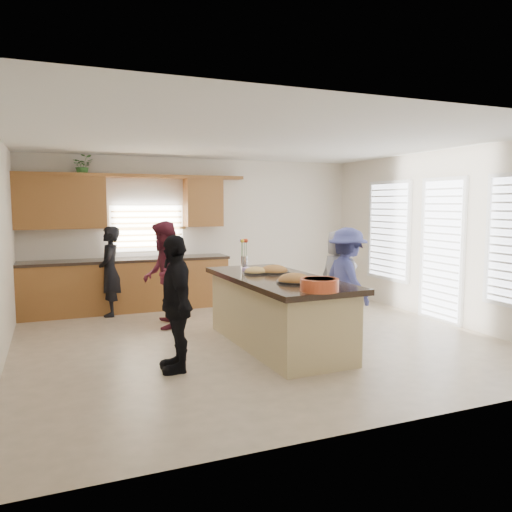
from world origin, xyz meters
name	(u,v)px	position (x,y,z in m)	size (l,w,h in m)	color
floor	(257,340)	(0.00, 0.00, 0.00)	(6.50, 6.50, 0.00)	beige
room_shell	(257,206)	(0.00, 0.00, 1.90)	(6.52, 6.02, 2.81)	silver
back_cabinetry	(124,261)	(-1.47, 2.73, 0.91)	(4.08, 0.66, 2.46)	brown
right_wall_glazing	(444,240)	(3.22, -0.13, 1.34)	(0.06, 4.00, 2.25)	white
island	(277,313)	(0.14, -0.38, 0.45)	(1.22, 2.73, 0.95)	tan
platter_front	(294,280)	(0.13, -0.91, 0.98)	(0.45, 0.45, 0.18)	black
platter_mid	(274,271)	(0.25, -0.02, 0.98)	(0.44, 0.44, 0.18)	black
platter_back	(256,272)	(-0.02, 0.02, 0.98)	(0.35, 0.35, 0.14)	black
salad_bowl	(319,284)	(0.11, -1.57, 1.03)	(0.44, 0.44, 0.14)	#CB4B25
clear_cup	(327,282)	(0.40, -1.25, 1.00)	(0.07, 0.07, 0.09)	white
plate_stack	(248,269)	(0.01, 0.36, 0.97)	(0.19, 0.19, 0.04)	#B98ECE
flower_vase	(244,251)	(0.08, 0.71, 1.20)	(0.14, 0.14, 0.45)	silver
potted_plant	(83,166)	(-2.11, 2.82, 2.59)	(0.34, 0.29, 0.37)	#38722D
woman_left_back	(110,271)	(-1.76, 2.39, 0.78)	(0.57, 0.37, 1.55)	black
woman_left_mid	(164,275)	(-1.07, 1.21, 0.83)	(0.81, 0.63, 1.67)	#591A28
woman_left_front	(176,303)	(-1.37, -0.85, 0.79)	(0.93, 0.39, 1.58)	black
woman_right_back	(347,280)	(1.41, -0.13, 0.79)	(1.02, 0.59, 1.58)	#3C4284
woman_right_front	(340,279)	(1.48, 0.21, 0.77)	(0.75, 0.49, 1.53)	gray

